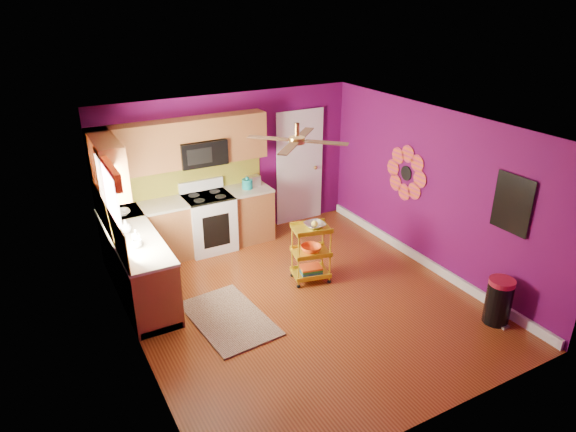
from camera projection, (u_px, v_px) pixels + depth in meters
ground at (303, 301)px, 7.23m from camera, size 5.00×5.00×0.00m
room_envelope at (306, 193)px, 6.58m from camera, size 4.54×5.04×2.52m
lower_cabinets at (169, 243)px, 7.92m from camera, size 2.81×2.31×0.94m
electric_range at (209, 222)px, 8.53m from camera, size 0.76×0.66×1.13m
upper_cabinetry at (160, 151)px, 7.70m from camera, size 2.80×2.30×1.26m
left_window at (109, 190)px, 6.39m from camera, size 0.08×1.35×1.08m
panel_door at (299, 168)px, 9.39m from camera, size 0.95×0.11×2.15m
right_wall_art at (450, 186)px, 7.35m from camera, size 0.04×2.74×1.04m
ceiling_fan at (297, 139)px, 6.46m from camera, size 1.01×1.01×0.26m
shag_rug at (229, 318)px, 6.83m from camera, size 1.00×1.51×0.02m
rolling_cart at (311, 250)px, 7.55m from camera, size 0.61×0.50×0.98m
trash_can at (499, 301)px, 6.66m from camera, size 0.33×0.36×0.64m
teal_kettle at (247, 184)px, 8.64m from camera, size 0.18×0.18×0.21m
toaster at (253, 181)px, 8.76m from camera, size 0.22×0.15×0.18m
soap_bottle_a at (136, 237)px, 6.74m from camera, size 0.09×0.10×0.21m
soap_bottle_b at (126, 226)px, 7.06m from camera, size 0.15×0.15×0.19m
counter_dish at (121, 213)px, 7.65m from camera, size 0.26×0.26×0.06m
counter_cup at (137, 244)px, 6.67m from camera, size 0.13×0.13×0.11m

